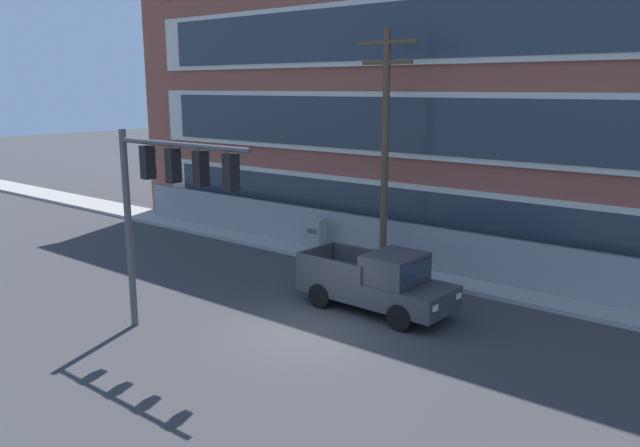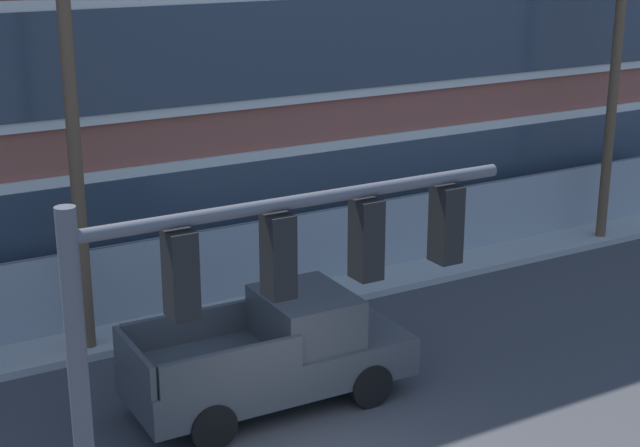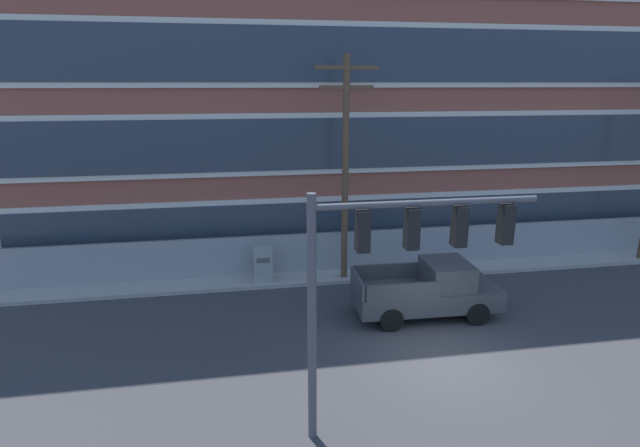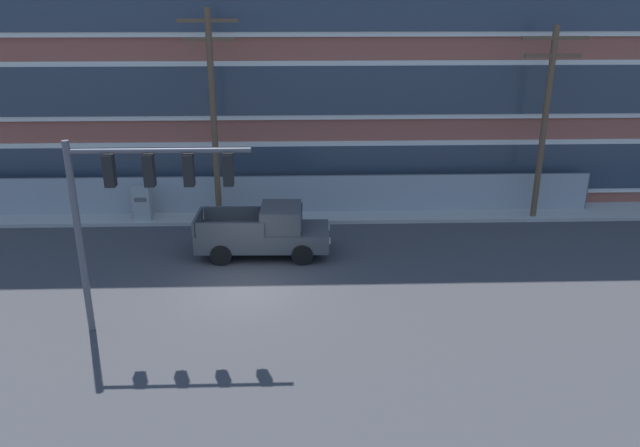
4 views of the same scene
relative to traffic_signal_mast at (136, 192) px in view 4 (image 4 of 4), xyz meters
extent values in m
plane|color=#38383A|center=(2.64, 2.64, -4.31)|extent=(160.00, 160.00, 0.00)
cube|color=#9E9B93|center=(2.64, 9.86, -4.23)|extent=(80.00, 2.17, 0.16)
cube|color=brown|center=(10.18, 16.63, 2.76)|extent=(51.54, 11.36, 14.14)
cube|color=beige|center=(10.18, 10.89, -2.36)|extent=(47.41, 0.10, 2.55)
cube|color=#2D3844|center=(10.18, 10.83, -2.36)|extent=(45.35, 0.06, 2.12)
cube|color=beige|center=(10.18, 10.89, 1.17)|extent=(47.41, 0.10, 2.55)
cube|color=#2D3844|center=(10.18, 10.83, 1.17)|extent=(45.35, 0.06, 2.12)
cube|color=beige|center=(10.18, 10.89, 4.71)|extent=(47.41, 0.10, 2.55)
cube|color=#2D3844|center=(10.18, 10.83, 4.71)|extent=(45.35, 0.06, 2.12)
cube|color=gray|center=(1.75, 10.07, -3.39)|extent=(31.86, 0.04, 1.84)
cylinder|color=#4C4C51|center=(17.68, 10.07, -3.39)|extent=(0.06, 0.06, 1.84)
cylinder|color=#4C4C51|center=(1.75, 10.07, -2.47)|extent=(31.86, 0.05, 0.05)
cylinder|color=#4C4C51|center=(-1.74, 0.00, -1.42)|extent=(0.20, 0.20, 5.79)
cylinder|color=#4C4C51|center=(0.75, 0.00, 1.18)|extent=(4.98, 0.14, 0.14)
cube|color=black|center=(-0.65, 0.00, 0.63)|extent=(0.28, 0.32, 0.90)
cylinder|color=#4B0807|center=(-0.65, 0.18, 0.91)|extent=(0.04, 0.18, 0.18)
cylinder|color=gold|center=(-0.65, 0.18, 0.63)|extent=(0.04, 0.18, 0.18)
cylinder|color=#0A4011|center=(-0.65, 0.18, 0.35)|extent=(0.04, 0.18, 0.18)
cube|color=black|center=(0.43, 0.00, 0.63)|extent=(0.28, 0.32, 0.90)
cylinder|color=#4B0807|center=(0.43, 0.18, 0.91)|extent=(0.04, 0.18, 0.18)
cylinder|color=#503E08|center=(0.43, 0.18, 0.63)|extent=(0.04, 0.18, 0.18)
cylinder|color=green|center=(0.43, 0.18, 0.35)|extent=(0.04, 0.18, 0.18)
cube|color=black|center=(1.51, 0.00, 0.63)|extent=(0.28, 0.32, 0.90)
cylinder|color=#4B0807|center=(1.51, 0.18, 0.91)|extent=(0.04, 0.18, 0.18)
cylinder|color=#503E08|center=(1.51, 0.18, 0.63)|extent=(0.04, 0.18, 0.18)
cylinder|color=green|center=(1.51, 0.18, 0.35)|extent=(0.04, 0.18, 0.18)
cube|color=black|center=(2.60, 0.00, 0.63)|extent=(0.28, 0.32, 0.90)
cylinder|color=#4B0807|center=(2.60, 0.18, 0.91)|extent=(0.04, 0.18, 0.18)
cylinder|color=gold|center=(2.60, 0.18, 0.63)|extent=(0.04, 0.18, 0.18)
cylinder|color=#0A4011|center=(2.60, 0.18, 0.35)|extent=(0.04, 0.18, 0.18)
cube|color=#383A3D|center=(3.14, 5.50, -3.56)|extent=(5.05, 2.08, 0.70)
cube|color=#383A3D|center=(3.84, 5.49, -2.77)|extent=(1.55, 1.84, 0.87)
cube|color=#283342|center=(4.61, 5.47, -2.77)|extent=(0.10, 1.61, 0.65)
cube|color=#383A3D|center=(2.04, 6.45, -2.93)|extent=(2.51, 0.18, 0.56)
cube|color=#383A3D|center=(1.99, 4.61, -2.93)|extent=(2.51, 0.18, 0.56)
cube|color=#383A3D|center=(0.68, 5.56, -2.93)|extent=(0.15, 1.89, 0.56)
cylinder|color=black|center=(4.66, 6.37, -3.91)|extent=(0.81, 0.28, 0.80)
cylinder|color=black|center=(4.62, 4.57, -3.91)|extent=(0.81, 0.28, 0.80)
cylinder|color=black|center=(1.66, 6.44, -3.91)|extent=(0.81, 0.28, 0.80)
cylinder|color=black|center=(1.62, 4.64, -3.91)|extent=(0.81, 0.28, 0.80)
cube|color=white|center=(5.68, 6.13, -3.45)|extent=(0.07, 0.24, 0.16)
cube|color=white|center=(5.65, 4.75, -3.45)|extent=(0.07, 0.24, 0.16)
cylinder|color=brown|center=(1.01, 9.19, 0.18)|extent=(0.26, 0.26, 8.98)
cube|color=brown|center=(1.01, 9.19, 4.17)|extent=(2.42, 0.14, 0.14)
cube|color=brown|center=(1.01, 9.19, 3.47)|extent=(2.06, 0.14, 0.14)
cylinder|color=brown|center=(14.95, 9.17, -0.16)|extent=(0.26, 0.26, 8.29)
cube|color=brown|center=(14.95, 9.17, 3.48)|extent=(2.74, 0.14, 0.14)
cube|color=brown|center=(14.95, 9.17, 2.78)|extent=(2.33, 0.14, 0.14)
cube|color=#939993|center=(-2.31, 9.23, -3.49)|extent=(0.75, 0.47, 1.64)
cube|color=#515151|center=(-2.31, 8.99, -3.16)|extent=(0.52, 0.02, 0.20)
camera|label=1|loc=(13.46, -10.19, 2.61)|focal=35.00mm
camera|label=2|loc=(-4.02, -8.47, 3.98)|focal=55.00mm
camera|label=3|loc=(-3.22, -9.73, 3.63)|focal=28.00mm
camera|label=4|loc=(4.58, -16.69, 5.23)|focal=35.00mm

